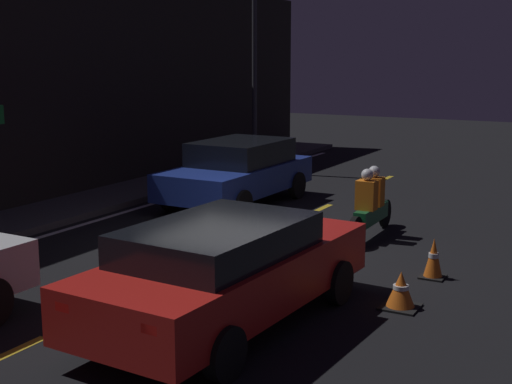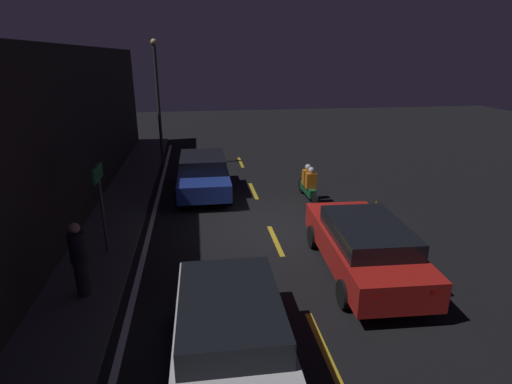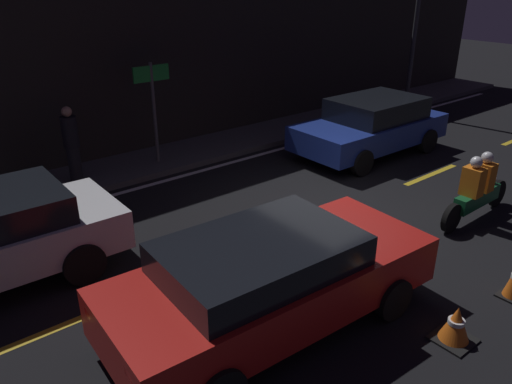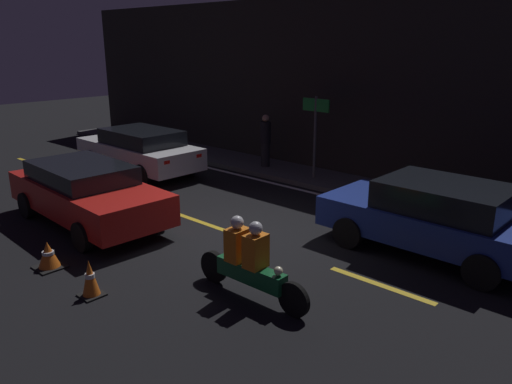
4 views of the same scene
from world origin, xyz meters
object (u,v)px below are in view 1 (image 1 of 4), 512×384
Objects in this scene: sedan_blue at (238,171)px; motorcycle at (370,205)px; street_lamp at (254,61)px; traffic_cone_near at (401,290)px; taxi_red at (227,268)px; traffic_cone_mid at (434,259)px.

sedan_blue is 1.85× the size of motorcycle.
sedan_blue is 0.74× the size of street_lamp.
sedan_blue is at bearing -156.05° from street_lamp.
sedan_blue reaches higher than traffic_cone_near.
motorcycle reaches higher than traffic_cone_near.
sedan_blue is at bearing 47.71° from traffic_cone_near.
taxi_red is at bearing -152.83° from street_lamp.
taxi_red is 5.14m from motorcycle.
taxi_red is 7.57m from sedan_blue.
motorcycle is at bearing -135.12° from street_lamp.
taxi_red reaches higher than traffic_cone_mid.
sedan_blue is 5.15m from street_lamp.
sedan_blue is 6.72× the size of traffic_cone_mid.
street_lamp is at bearing 38.70° from traffic_cone_near.
traffic_cone_mid is (3.21, -1.80, -0.44)m from taxi_red.
taxi_red reaches higher than traffic_cone_near.
motorcycle is 0.40× the size of street_lamp.
street_lamp is (10.75, 5.52, 2.49)m from taxi_red.
taxi_red is at bearing 150.66° from traffic_cone_mid.
sedan_blue is at bearing 67.72° from motorcycle.
street_lamp is at bearing 44.08° from motorcycle.
taxi_red reaches higher than motorcycle.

